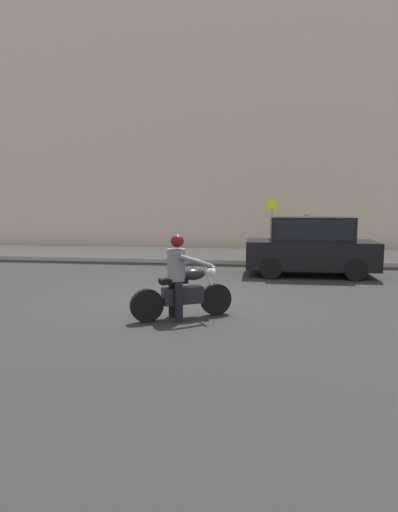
{
  "coord_description": "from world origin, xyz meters",
  "views": [
    {
      "loc": [
        1.85,
        -9.5,
        2.17
      ],
      "look_at": [
        0.62,
        -0.87,
        1.11
      ],
      "focal_mm": 29.55,
      "sensor_mm": 36.0,
      "label": 1
    }
  ],
  "objects": [
    {
      "name": "sidewalk_slab",
      "position": [
        0.0,
        8.0,
        0.07
      ],
      "size": [
        40.0,
        4.4,
        0.14
      ],
      "primitive_type": "cube",
      "color": "#99968E",
      "rests_on": "ground_plane"
    },
    {
      "name": "street_sign_post",
      "position": [
        2.38,
        8.51,
        1.55
      ],
      "size": [
        0.44,
        0.08,
        2.31
      ],
      "color": "gray",
      "rests_on": "sidewalk_slab"
    },
    {
      "name": "building_facade",
      "position": [
        0.0,
        11.4,
        6.13
      ],
      "size": [
        40.0,
        1.4,
        12.26
      ],
      "primitive_type": "cube",
      "color": "#B7A893",
      "rests_on": "ground_plane"
    },
    {
      "name": "pedestrian_bystander",
      "position": [
        3.76,
        8.04,
        1.17
      ],
      "size": [
        0.34,
        0.34,
        1.76
      ],
      "color": "black",
      "rests_on": "sidewalk_slab"
    },
    {
      "name": "ground_plane",
      "position": [
        0.0,
        0.0,
        0.0
      ],
      "size": [
        80.0,
        80.0,
        0.0
      ],
      "primitive_type": "plane",
      "color": "black"
    },
    {
      "name": "motorcycle_with_rider_gray",
      "position": [
        0.41,
        -1.74,
        0.66
      ],
      "size": [
        1.82,
        1.12,
        1.62
      ],
      "color": "black",
      "rests_on": "ground_plane"
    },
    {
      "name": "parked_hatchback_black",
      "position": [
        3.41,
        3.67,
        0.93
      ],
      "size": [
        3.85,
        1.76,
        1.8
      ],
      "color": "black",
      "rests_on": "ground_plane"
    }
  ]
}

